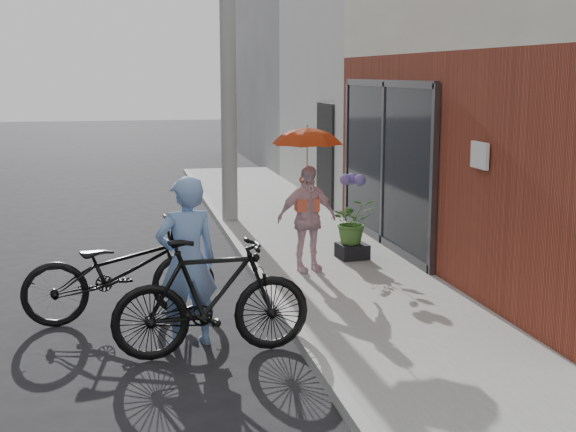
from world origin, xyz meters
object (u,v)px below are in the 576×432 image
object	(u,v)px
bike_left	(120,271)
utility_pole	(228,28)
planter	(352,251)
kimono_woman	(307,218)
officer	(187,262)
bike_right	(212,297)

from	to	relation	value
bike_left	utility_pole	bearing A→B (deg)	-27.20
utility_pole	planter	world-z (taller)	utility_pole
kimono_woman	officer	bearing A→B (deg)	-138.50
officer	planter	size ratio (longest dim) A/B	4.33
officer	planter	bearing A→B (deg)	-144.00
bike_left	planter	xyz separation A→B (m)	(3.24, 1.91, -0.34)
bike_left	planter	size ratio (longest dim) A/B	5.33
bike_left	bike_right	size ratio (longest dim) A/B	1.10
utility_pole	planter	bearing A→B (deg)	-69.01
utility_pole	officer	world-z (taller)	utility_pole
bike_left	bike_right	distance (m)	1.59
bike_left	kimono_woman	distance (m)	2.79
planter	kimono_woman	bearing A→B (deg)	-144.15
bike_left	bike_right	bearing A→B (deg)	-153.90
utility_pole	officer	size ratio (longest dim) A/B	4.03
bike_right	utility_pole	bearing A→B (deg)	-13.14
kimono_woman	bike_left	bearing A→B (deg)	-162.42
officer	bike_right	size ratio (longest dim) A/B	0.89
bike_right	planter	bearing A→B (deg)	-40.13
officer	bike_left	xyz separation A→B (m)	(-0.66, 0.99, -0.31)
bike_left	kimono_woman	world-z (taller)	kimono_woman
bike_left	planter	bearing A→B (deg)	-66.55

